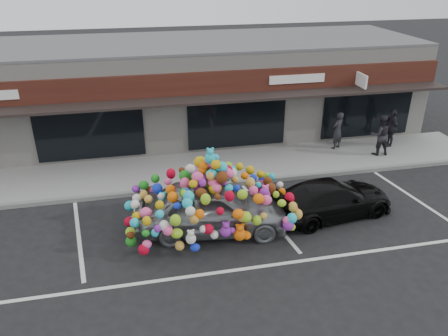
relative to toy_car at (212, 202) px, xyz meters
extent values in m
plane|color=black|center=(-0.86, 0.20, -0.98)|extent=(90.00, 90.00, 0.00)
cube|color=beige|center=(-0.86, 8.70, 1.12)|extent=(24.00, 6.00, 4.20)
cube|color=#59595B|center=(-0.86, 8.70, 3.27)|extent=(24.00, 6.00, 0.12)
cube|color=#38150F|center=(-0.86, 5.62, 2.17)|extent=(24.00, 0.18, 0.90)
cube|color=black|center=(-0.86, 5.10, 1.67)|extent=(24.00, 1.20, 0.10)
cube|color=white|center=(7.34, 5.15, 2.07)|extent=(0.08, 0.95, 0.55)
cube|color=white|center=(4.64, 5.50, 2.17)|extent=(2.40, 0.04, 0.35)
cube|color=black|center=(-3.86, 5.67, 0.47)|extent=(4.20, 0.12, 2.30)
cube|color=black|center=(2.14, 5.67, 0.47)|extent=(4.20, 0.12, 2.30)
cube|color=black|center=(8.14, 5.67, 0.47)|extent=(4.20, 0.12, 2.30)
cube|color=gray|center=(-0.86, 4.20, -0.91)|extent=(26.00, 3.00, 0.15)
cube|color=slate|center=(-0.86, 2.70, -0.91)|extent=(26.00, 0.18, 0.16)
cube|color=silver|center=(-4.06, 0.40, -0.98)|extent=(0.73, 4.37, 0.01)
cube|color=silver|center=(1.94, 0.40, -0.98)|extent=(0.73, 4.37, 0.01)
cube|color=silver|center=(7.34, 0.40, -0.98)|extent=(0.73, 4.37, 0.01)
cube|color=silver|center=(1.14, -2.10, -0.98)|extent=(14.00, 0.12, 0.01)
imported|color=#AEB1B9|center=(0.00, 0.00, -0.19)|extent=(2.54, 4.89, 1.59)
ellipsoid|color=red|center=(0.00, 0.00, 1.21)|extent=(1.68, 2.15, 1.19)
sphere|color=yellow|center=(1.63, -0.15, 0.16)|extent=(0.34, 0.34, 0.34)
sphere|color=blue|center=(0.60, -1.02, -0.43)|extent=(0.36, 0.36, 0.36)
sphere|color=green|center=(-0.80, 1.01, -0.38)|extent=(0.30, 0.30, 0.30)
sphere|color=pink|center=(0.00, 0.00, 1.75)|extent=(0.32, 0.32, 0.32)
sphere|color=#FF4700|center=(-1.40, 0.10, 0.17)|extent=(0.30, 0.30, 0.30)
imported|color=black|center=(3.96, 0.03, -0.38)|extent=(2.28, 4.35, 1.20)
imported|color=black|center=(6.41, 4.88, -0.01)|extent=(0.71, 0.64, 1.64)
imported|color=black|center=(7.86, 3.92, 0.03)|extent=(0.90, 0.73, 1.73)
imported|color=#29262C|center=(8.83, 4.69, 0.01)|extent=(1.02, 0.50, 1.68)
camera|label=1|loc=(-2.04, -11.29, 6.67)|focal=35.00mm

